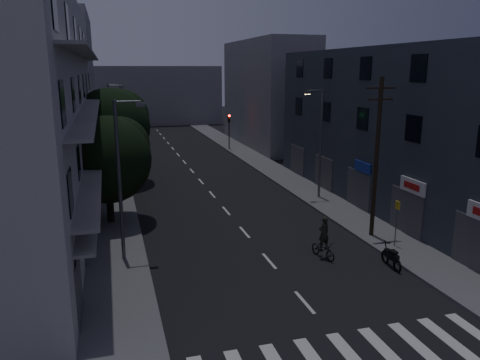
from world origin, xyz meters
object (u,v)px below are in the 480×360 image
utility_pole (377,155)px  cyclist (323,244)px  motorcycle (391,258)px  bus_stop_sign (397,215)px

utility_pole → cyclist: size_ratio=4.02×
utility_pole → motorcycle: utility_pole is taller
utility_pole → bus_stop_sign: bearing=-80.8°
motorcycle → utility_pole: bearing=76.0°
bus_stop_sign → utility_pole: bearing=99.2°
utility_pole → cyclist: (-4.05, -2.02, -4.11)m
cyclist → bus_stop_sign: bearing=-12.5°
motorcycle → cyclist: 3.39m
bus_stop_sign → motorcycle: 3.02m
motorcycle → cyclist: size_ratio=0.83×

